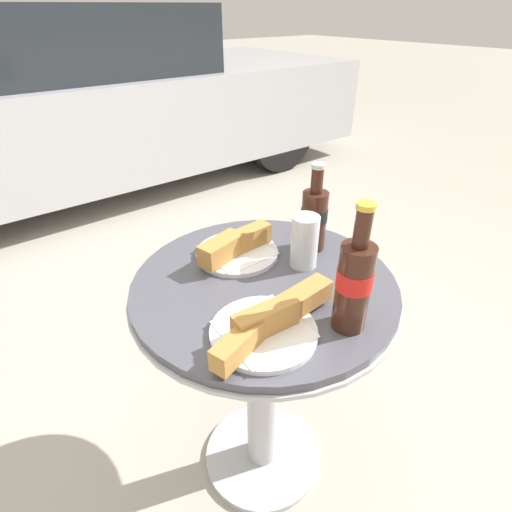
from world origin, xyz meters
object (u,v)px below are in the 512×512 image
object	(u,v)px
bistro_table	(263,343)
lunch_plate_far	(269,324)
cola_bottle_right	(354,282)
cola_bottle_left	(314,217)
drinking_glass	(304,243)
lunch_plate_near	(236,249)
parked_car	(73,104)

from	to	relation	value
bistro_table	lunch_plate_far	size ratio (longest dim) A/B	2.26
bistro_table	cola_bottle_right	world-z (taller)	cola_bottle_right
cola_bottle_left	cola_bottle_right	xyz separation A→B (m)	(-0.15, -0.25, 0.02)
cola_bottle_left	drinking_glass	world-z (taller)	cola_bottle_left
lunch_plate_far	lunch_plate_near	bearing A→B (deg)	67.40
cola_bottle_left	lunch_plate_far	xyz separation A→B (m)	(-0.29, -0.18, -0.06)
cola_bottle_left	drinking_glass	size ratio (longest dim) A/B	1.74
lunch_plate_far	parked_car	size ratio (longest dim) A/B	0.07
drinking_glass	lunch_plate_far	world-z (taller)	drinking_glass
cola_bottle_left	drinking_glass	xyz separation A→B (m)	(-0.07, -0.04, -0.03)
parked_car	lunch_plate_far	bearing A→B (deg)	-99.27
bistro_table	parked_car	world-z (taller)	parked_car
cola_bottle_right	lunch_plate_near	xyz separation A→B (m)	(-0.03, 0.34, -0.08)
cola_bottle_left	drinking_glass	bearing A→B (deg)	-148.63
drinking_glass	parked_car	world-z (taller)	parked_car
drinking_glass	lunch_plate_far	distance (m)	0.26
bistro_table	lunch_plate_far	bearing A→B (deg)	-125.85
bistro_table	lunch_plate_far	world-z (taller)	lunch_plate_far
cola_bottle_right	lunch_plate_far	size ratio (longest dim) A/B	0.85
cola_bottle_right	lunch_plate_far	distance (m)	0.17
drinking_glass	lunch_plate_near	world-z (taller)	drinking_glass
drinking_glass	cola_bottle_left	bearing A→B (deg)	31.37
bistro_table	lunch_plate_near	world-z (taller)	lunch_plate_near
bistro_table	parked_car	xyz separation A→B (m)	(0.37, 2.72, 0.10)
cola_bottle_left	parked_car	size ratio (longest dim) A/B	0.05
drinking_glass	lunch_plate_near	size ratio (longest dim) A/B	0.59
lunch_plate_near	lunch_plate_far	bearing A→B (deg)	-112.60
bistro_table	drinking_glass	world-z (taller)	drinking_glass
lunch_plate_near	cola_bottle_right	bearing A→B (deg)	-85.60
lunch_plate_near	lunch_plate_far	world-z (taller)	lunch_plate_far
cola_bottle_right	drinking_glass	bearing A→B (deg)	68.93
bistro_table	cola_bottle_right	bearing A→B (deg)	-81.06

